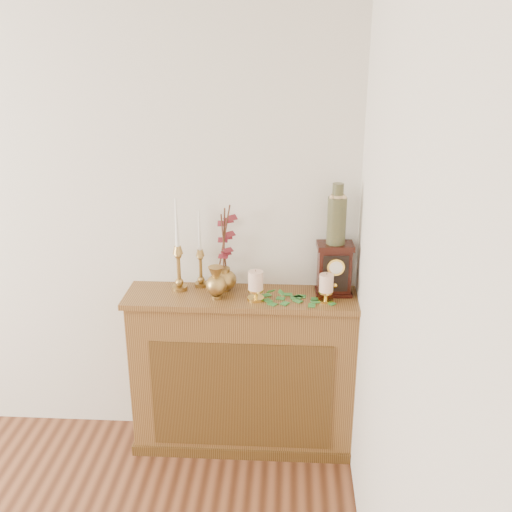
# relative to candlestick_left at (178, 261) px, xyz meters

# --- Properties ---
(console_shelf) EXTENTS (1.24, 0.34, 0.93)m
(console_shelf) POSITION_rel_candlestick_left_xyz_m (0.34, -0.05, -0.66)
(console_shelf) COLOR brown
(console_shelf) RESTS_ON ground
(candlestick_left) EXTENTS (0.08, 0.08, 0.50)m
(candlestick_left) POSITION_rel_candlestick_left_xyz_m (0.00, 0.00, 0.00)
(candlestick_left) COLOR #AD8B45
(candlestick_left) RESTS_ON console_shelf
(candlestick_center) EXTENTS (0.07, 0.07, 0.43)m
(candlestick_center) POSITION_rel_candlestick_left_xyz_m (0.11, 0.06, -0.03)
(candlestick_center) COLOR #AD8B45
(candlestick_center) RESTS_ON console_shelf
(bud_vase) EXTENTS (0.11, 0.11, 0.18)m
(bud_vase) POSITION_rel_candlestick_left_xyz_m (0.21, -0.10, -0.08)
(bud_vase) COLOR #AD8B45
(bud_vase) RESTS_ON console_shelf
(ginger_jar) EXTENTS (0.19, 0.21, 0.48)m
(ginger_jar) POSITION_rel_candlestick_left_xyz_m (0.25, 0.04, 0.05)
(ginger_jar) COLOR #AD8B45
(ginger_jar) RESTS_ON console_shelf
(pillar_candle_left) EXTENTS (0.09, 0.09, 0.17)m
(pillar_candle_left) POSITION_rel_candlestick_left_xyz_m (0.41, -0.11, -0.08)
(pillar_candle_left) COLOR #E2BA4F
(pillar_candle_left) RESTS_ON console_shelf
(pillar_candle_right) EXTENTS (0.08, 0.08, 0.16)m
(pillar_candle_right) POSITION_rel_candlestick_left_xyz_m (0.77, -0.10, -0.08)
(pillar_candle_right) COLOR #E2BA4F
(pillar_candle_right) RESTS_ON console_shelf
(ivy_garland) EXTENTS (0.37, 0.18, 0.07)m
(ivy_garland) POSITION_rel_candlestick_left_xyz_m (0.69, -0.10, -0.15)
(ivy_garland) COLOR #2D732C
(ivy_garland) RESTS_ON console_shelf
(mantel_clock) EXTENTS (0.19, 0.14, 0.28)m
(mantel_clock) POSITION_rel_candlestick_left_xyz_m (0.82, -0.01, -0.03)
(mantel_clock) COLOR black
(mantel_clock) RESTS_ON console_shelf
(ceramic_vase) EXTENTS (0.10, 0.10, 0.31)m
(ceramic_vase) POSITION_rel_candlestick_left_xyz_m (0.82, -0.00, 0.26)
(ceramic_vase) COLOR #162D24
(ceramic_vase) RESTS_ON mantel_clock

